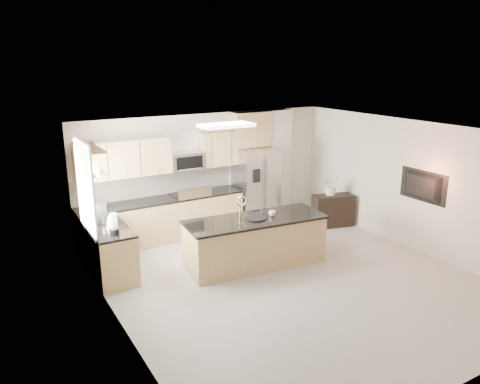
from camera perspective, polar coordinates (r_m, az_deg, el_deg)
floor at (r=8.41m, az=6.27°, el=-10.61°), size 6.50×6.50×0.00m
ceiling at (r=7.62m, az=6.86°, el=7.19°), size 6.00×6.50×0.02m
wall_back at (r=10.59m, az=-4.03°, el=2.53°), size 6.00×0.02×2.60m
wall_front at (r=5.86m, az=26.27°, el=-10.45°), size 6.00×0.02×2.60m
wall_left at (r=6.65m, az=-14.75°, el=-6.14°), size 0.02×6.50×2.60m
wall_right at (r=9.95m, az=20.52°, el=0.68°), size 0.02×6.50×2.60m
back_counter at (r=10.07m, az=-9.38°, el=-3.26°), size 3.55×0.66×1.44m
left_counter at (r=8.71m, az=-15.72°, el=-6.86°), size 0.66×1.50×0.92m
range at (r=10.29m, az=-6.11°, el=-2.72°), size 0.76×0.64×1.14m
upper_cabinets at (r=9.83m, az=-10.48°, el=4.40°), size 3.50×0.33×0.75m
microwave at (r=10.09m, az=-6.60°, el=3.72°), size 0.76×0.40×0.40m
refrigerator at (r=10.88m, az=1.90°, el=0.70°), size 0.92×0.78×1.78m
partition_column at (r=11.37m, az=4.55°, el=3.45°), size 0.60×0.30×2.60m
window at (r=8.27m, az=-18.34°, el=0.44°), size 0.04×1.15×1.65m
shelf_lower at (r=8.32m, az=-17.82°, el=2.71°), size 0.30×1.20×0.04m
shelf_upper at (r=8.25m, az=-18.03°, el=5.21°), size 0.30×1.20×0.04m
ceiling_fixture at (r=8.74m, az=-1.67°, el=8.13°), size 1.00×0.50×0.06m
island at (r=8.79m, az=1.84°, el=-6.02°), size 2.71×1.21×1.33m
credenza at (r=11.02m, az=11.23°, el=-2.22°), size 1.00×0.62×0.74m
cup at (r=8.77m, az=3.94°, el=-2.61°), size 0.15×0.15×0.10m
platter at (r=8.62m, az=1.88°, el=-3.19°), size 0.48×0.48×0.02m
blender at (r=8.04m, az=-15.12°, el=-3.98°), size 0.16×0.16×0.37m
kettle at (r=8.49m, az=-15.62°, el=-3.33°), size 0.20×0.20×0.25m
coffee_maker at (r=8.64m, az=-16.46°, el=-2.55°), size 0.27×0.30×0.38m
bowl at (r=8.32m, az=-18.21°, el=5.71°), size 0.41×0.41×0.08m
flower_vase at (r=10.83m, az=11.06°, el=1.51°), size 0.75×0.68×0.73m
television at (r=9.75m, az=21.11°, el=0.62°), size 0.14×1.08×0.62m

